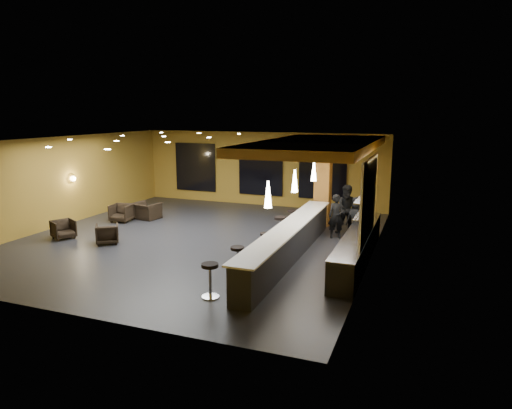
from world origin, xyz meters
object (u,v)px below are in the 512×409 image
(staff_c, at_px, (357,218))
(armchair_a, at_px, (63,229))
(staff_a, at_px, (336,216))
(bar_stool_4, at_px, (292,217))
(bar_counter, at_px, (289,243))
(armchair_d, at_px, (146,211))
(armchair_c, at_px, (121,213))
(prep_counter, at_px, (358,248))
(pendant_0, at_px, (268,194))
(armchair_b, at_px, (107,234))
(bar_stool_0, at_px, (210,276))
(bar_stool_1, at_px, (238,257))
(column, at_px, (323,182))
(staff_b, at_px, (348,210))
(bar_stool_2, at_px, (266,241))
(pendant_1, at_px, (295,181))
(bar_stool_3, at_px, (280,225))
(pendant_2, at_px, (314,171))

(staff_c, distance_m, armchair_a, 10.42)
(staff_a, height_order, bar_stool_4, staff_a)
(bar_counter, height_order, bar_stool_4, bar_counter)
(armchair_d, height_order, bar_stool_4, bar_stool_4)
(bar_counter, xyz_separation_m, armchair_c, (-7.83, 2.23, -0.13))
(bar_counter, distance_m, prep_counter, 2.06)
(pendant_0, distance_m, armchair_b, 6.78)
(prep_counter, bearing_deg, bar_stool_0, -126.08)
(pendant_0, bearing_deg, bar_stool_1, 170.34)
(prep_counter, relative_size, column, 1.71)
(staff_c, relative_size, armchair_b, 2.06)
(staff_b, relative_size, armchair_c, 2.28)
(armchair_d, bearing_deg, armchair_a, 83.14)
(armchair_b, bearing_deg, bar_stool_0, 114.55)
(staff_a, xyz_separation_m, armchair_d, (-8.07, 0.14, -0.45))
(bar_stool_0, bearing_deg, column, 83.40)
(staff_b, relative_size, bar_stool_2, 2.56)
(staff_a, height_order, bar_stool_1, staff_a)
(prep_counter, bearing_deg, armchair_c, 170.04)
(bar_counter, height_order, staff_c, staff_c)
(staff_c, xyz_separation_m, armchair_d, (-8.77, 0.08, -0.42))
(pendant_1, xyz_separation_m, armchair_d, (-7.17, 2.51, -2.01))
(bar_stool_0, bearing_deg, bar_stool_2, 87.85)
(pendant_1, distance_m, staff_b, 3.57)
(armchair_d, height_order, bar_stool_3, bar_stool_3)
(armchair_b, xyz_separation_m, armchair_d, (-0.85, 3.60, 0.00))
(pendant_0, height_order, staff_a, pendant_0)
(pendant_0, xyz_separation_m, bar_stool_0, (-0.94, -1.54, -1.80))
(staff_c, bearing_deg, bar_counter, -99.97)
(bar_counter, relative_size, pendant_1, 11.43)
(staff_c, distance_m, bar_stool_1, 5.41)
(pendant_2, height_order, armchair_c, pendant_2)
(bar_counter, relative_size, staff_b, 4.36)
(prep_counter, relative_size, bar_stool_1, 7.49)
(bar_counter, relative_size, staff_a, 5.06)
(pendant_1, bearing_deg, pendant_0, -90.00)
(armchair_a, relative_size, bar_stool_4, 0.97)
(pendant_2, xyz_separation_m, armchair_a, (-8.19, -3.62, -2.02))
(pendant_0, distance_m, bar_stool_1, 2.07)
(armchair_a, bearing_deg, staff_b, -38.36)
(staff_a, distance_m, bar_stool_1, 5.06)
(bar_stool_4, bearing_deg, bar_stool_0, -90.16)
(pendant_2, bearing_deg, armchair_b, -150.43)
(bar_counter, height_order, armchair_c, bar_counter)
(armchair_c, xyz_separation_m, armchair_d, (0.66, 0.78, -0.02))
(armchair_b, xyz_separation_m, bar_stool_1, (5.38, -1.26, 0.17))
(bar_stool_0, bearing_deg, staff_a, 74.04)
(pendant_1, bearing_deg, armchair_c, 167.56)
(staff_a, bearing_deg, pendant_0, -119.54)
(staff_b, height_order, staff_c, staff_b)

